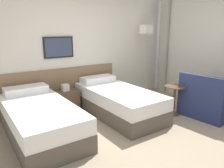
{
  "coord_description": "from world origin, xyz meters",
  "views": [
    {
      "loc": [
        -2.24,
        -2.39,
        1.7
      ],
      "look_at": [
        0.06,
        0.94,
        0.68
      ],
      "focal_mm": 35.0,
      "sensor_mm": 36.0,
      "label": 1
    }
  ],
  "objects_px": {
    "bed_near_door": "(40,119)",
    "nightstand": "(66,100)",
    "bed_near_window": "(117,101)",
    "side_table": "(174,95)",
    "floor_lamp": "(146,37)",
    "armchair": "(208,102)"
  },
  "relations": [
    {
      "from": "floor_lamp",
      "to": "nightstand",
      "type": "bearing_deg",
      "value": 176.43
    },
    {
      "from": "bed_near_window",
      "to": "armchair",
      "type": "xyz_separation_m",
      "value": [
        1.44,
        -1.09,
        0.01
      ]
    },
    {
      "from": "bed_near_door",
      "to": "bed_near_window",
      "type": "bearing_deg",
      "value": 0.0
    },
    {
      "from": "bed_near_window",
      "to": "floor_lamp",
      "type": "xyz_separation_m",
      "value": [
        1.34,
        0.65,
        1.24
      ]
    },
    {
      "from": "armchair",
      "to": "nightstand",
      "type": "bearing_deg",
      "value": 45.31
    },
    {
      "from": "bed_near_window",
      "to": "floor_lamp",
      "type": "distance_m",
      "value": 1.94
    },
    {
      "from": "nightstand",
      "to": "armchair",
      "type": "relative_size",
      "value": 0.6
    },
    {
      "from": "nightstand",
      "to": "bed_near_door",
      "type": "bearing_deg",
      "value": -135.2
    },
    {
      "from": "bed_near_window",
      "to": "floor_lamp",
      "type": "height_order",
      "value": "floor_lamp"
    },
    {
      "from": "bed_near_door",
      "to": "side_table",
      "type": "xyz_separation_m",
      "value": [
        2.51,
        -0.66,
        0.14
      ]
    },
    {
      "from": "bed_near_door",
      "to": "bed_near_window",
      "type": "distance_m",
      "value": 1.57
    },
    {
      "from": "bed_near_door",
      "to": "side_table",
      "type": "distance_m",
      "value": 2.6
    },
    {
      "from": "floor_lamp",
      "to": "side_table",
      "type": "distance_m",
      "value": 1.76
    },
    {
      "from": "nightstand",
      "to": "floor_lamp",
      "type": "distance_m",
      "value": 2.49
    },
    {
      "from": "bed_near_window",
      "to": "side_table",
      "type": "xyz_separation_m",
      "value": [
        0.94,
        -0.66,
        0.14
      ]
    },
    {
      "from": "bed_near_door",
      "to": "armchair",
      "type": "bearing_deg",
      "value": -19.83
    },
    {
      "from": "nightstand",
      "to": "floor_lamp",
      "type": "xyz_separation_m",
      "value": [
        2.13,
        -0.13,
        1.29
      ]
    },
    {
      "from": "bed_near_door",
      "to": "floor_lamp",
      "type": "xyz_separation_m",
      "value": [
        2.91,
        0.65,
        1.24
      ]
    },
    {
      "from": "armchair",
      "to": "side_table",
      "type": "bearing_deg",
      "value": 45.02
    },
    {
      "from": "nightstand",
      "to": "side_table",
      "type": "bearing_deg",
      "value": -39.92
    },
    {
      "from": "bed_near_door",
      "to": "nightstand",
      "type": "xyz_separation_m",
      "value": [
        0.79,
        0.78,
        -0.04
      ]
    },
    {
      "from": "bed_near_window",
      "to": "nightstand",
      "type": "distance_m",
      "value": 1.11
    }
  ]
}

